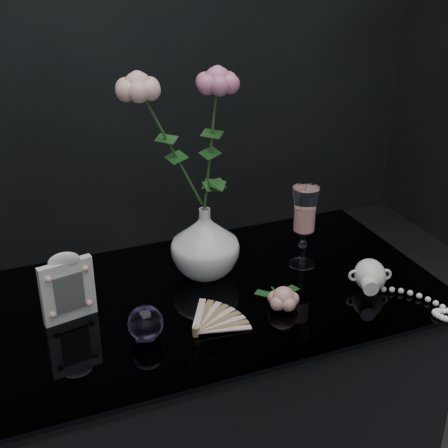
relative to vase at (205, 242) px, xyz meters
name	(u,v)px	position (x,y,z in m)	size (l,w,h in m)	color
table	(212,420)	(-0.02, -0.09, -0.47)	(1.05, 0.58, 0.76)	black
vase	(205,242)	(0.00, 0.00, 0.00)	(0.16, 0.16, 0.17)	white
wine_glass	(304,228)	(0.23, -0.05, 0.02)	(0.06, 0.06, 0.21)	white
picture_frame	(67,286)	(-0.33, -0.07, -0.01)	(0.12, 0.09, 0.16)	white
paperweight	(146,323)	(-0.20, -0.20, -0.05)	(0.07, 0.07, 0.07)	#9B7ECE
paper_fan	(196,331)	(-0.11, -0.23, -0.07)	(0.24, 0.18, 0.02)	#FFF3CB
loose_rose	(283,298)	(0.10, -0.21, -0.06)	(0.12, 0.15, 0.05)	#DB9A8D
pearl_jar	(370,274)	(0.33, -0.20, -0.05)	(0.25, 0.26, 0.07)	white
roses	(186,132)	(-0.04, 0.01, 0.27)	(0.26, 0.11, 0.37)	#FFB8AB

